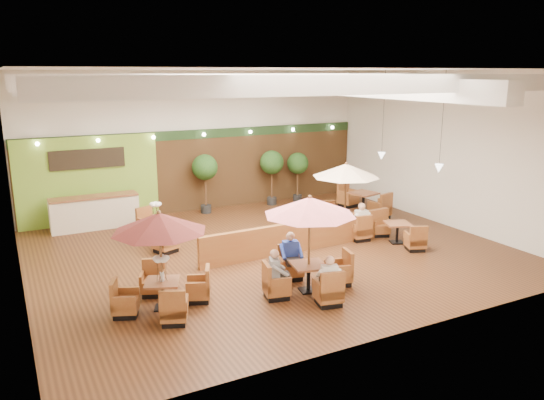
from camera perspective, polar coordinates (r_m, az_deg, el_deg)
room at (r=16.93m, az=-1.28°, el=7.51°), size 14.04×14.00×5.52m
service_counter at (r=19.81m, az=-18.52°, el=-1.27°), size 3.00×0.75×1.18m
booth_divider at (r=16.51m, az=3.21°, el=-3.88°), size 6.85×0.40×0.95m
table_0 at (r=12.43m, az=-11.93°, el=-4.49°), size 2.48×2.48×2.39m
table_1 at (r=13.14m, az=4.04°, el=-2.82°), size 2.54×2.54×2.51m
table_2 at (r=18.07m, az=7.78°, el=1.89°), size 2.38×2.47×2.49m
table_3 at (r=17.54m, az=-12.29°, el=-3.05°), size 1.13×2.75×1.54m
table_4 at (r=17.73m, az=13.32°, el=-3.49°), size 0.99×2.44×0.86m
table_5 at (r=21.26m, az=9.79°, el=-0.29°), size 1.12×2.87×1.03m
topiary_0 at (r=20.77m, az=-7.23°, el=3.26°), size 1.00×1.00×2.33m
topiary_1 at (r=21.94m, az=-0.02°, el=3.83°), size 0.98×0.98×2.28m
topiary_2 at (r=22.56m, az=2.79°, el=3.76°), size 0.91×0.91×2.11m
diner_0 at (r=12.72m, az=6.14°, el=-8.02°), size 0.44×0.40×0.79m
diner_1 at (r=14.18m, az=2.04°, el=-5.56°), size 0.45×0.40×0.84m
diner_2 at (r=13.01m, az=0.49°, el=-7.42°), size 0.40×0.44×0.80m
diner_3 at (r=17.63m, az=9.51°, el=-1.94°), size 0.42×0.36×0.80m
diner_4 at (r=17.63m, az=9.52°, el=-1.91°), size 0.43×0.37×0.83m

